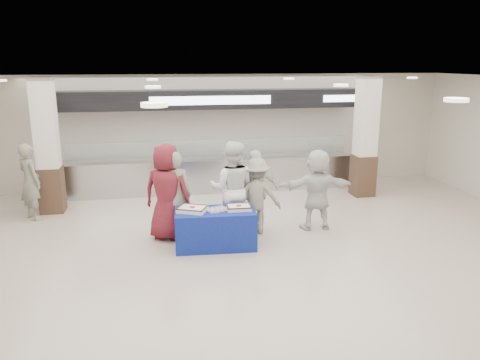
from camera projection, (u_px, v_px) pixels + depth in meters
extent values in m
plane|color=beige|center=(249.00, 273.00, 8.08)|extent=(14.00, 14.00, 0.00)
cube|color=#B9BBC1|center=(211.00, 175.00, 13.12)|extent=(8.00, 0.80, 0.90)
cube|color=#B9BBC1|center=(211.00, 158.00, 13.00)|extent=(8.00, 0.85, 0.04)
cube|color=white|center=(212.00, 149.00, 12.64)|extent=(7.60, 0.02, 0.50)
cube|color=black|center=(210.00, 99.00, 12.60)|extent=(8.40, 0.70, 0.50)
cube|color=silver|center=(211.00, 100.00, 12.26)|extent=(3.20, 0.03, 0.22)
cube|color=silver|center=(348.00, 98.00, 12.93)|extent=(1.40, 0.03, 0.18)
cube|color=#3A261A|center=(52.00, 190.00, 11.25)|extent=(0.55, 0.55, 1.10)
cube|color=silver|center=(45.00, 123.00, 10.85)|extent=(0.50, 0.50, 2.10)
cube|color=#3A261A|center=(363.00, 175.00, 12.66)|extent=(0.55, 0.55, 1.10)
cube|color=silver|center=(367.00, 116.00, 12.26)|extent=(0.50, 0.50, 2.10)
cube|color=navy|center=(215.00, 229.00, 9.12)|extent=(1.59, 0.87, 0.75)
cube|color=white|center=(192.00, 209.00, 8.96)|extent=(0.64, 0.58, 0.08)
cube|color=#452813|center=(192.00, 207.00, 8.95)|extent=(0.64, 0.58, 0.02)
cylinder|color=red|center=(192.00, 207.00, 8.95)|extent=(0.15, 0.15, 0.01)
cube|color=white|center=(239.00, 208.00, 9.08)|extent=(0.48, 0.38, 0.07)
cube|color=#452813|center=(239.00, 205.00, 9.07)|extent=(0.48, 0.38, 0.02)
cylinder|color=red|center=(239.00, 206.00, 9.07)|extent=(0.11, 0.11, 0.01)
cube|color=#AEAEB3|center=(217.00, 211.00, 8.99)|extent=(0.41, 0.36, 0.01)
imported|color=maroon|center=(167.00, 192.00, 9.42)|extent=(1.13, 0.95, 1.98)
imported|color=gray|center=(175.00, 195.00, 9.47)|extent=(0.74, 0.57, 1.82)
imported|color=white|center=(232.00, 189.00, 9.66)|extent=(1.13, 0.98, 1.99)
imported|color=white|center=(256.00, 191.00, 9.89)|extent=(1.10, 0.66, 1.76)
imported|color=gray|center=(256.00, 196.00, 9.79)|extent=(1.15, 0.81, 1.62)
imported|color=silver|center=(317.00, 190.00, 10.01)|extent=(1.65, 0.57, 1.76)
imported|color=gray|center=(30.00, 182.00, 10.64)|extent=(0.75, 0.76, 1.77)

